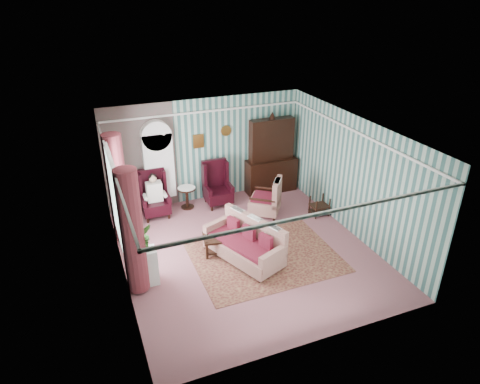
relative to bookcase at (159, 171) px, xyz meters
name	(u,v)px	position (x,y,z in m)	size (l,w,h in m)	color
floor	(247,251)	(1.35, -2.84, -1.12)	(6.00, 6.00, 0.00)	#95565E
room_shell	(217,173)	(0.73, -2.66, 0.89)	(5.53, 6.02, 2.91)	#37645F
bookcase	(159,171)	(0.00, 0.00, 0.00)	(0.80, 0.28, 2.24)	white
dresser_hutch	(272,154)	(3.25, -0.12, 0.06)	(1.50, 0.56, 2.36)	black
wingback_left	(155,195)	(-0.25, -0.39, -0.50)	(0.76, 0.80, 1.25)	black
wingback_right	(218,184)	(1.50, -0.39, -0.50)	(0.76, 0.80, 1.25)	black
seated_woman	(155,196)	(-0.25, -0.39, -0.53)	(0.44, 0.40, 1.18)	white
round_side_table	(187,198)	(0.65, -0.24, -0.82)	(0.50, 0.50, 0.60)	black
nest_table	(319,206)	(3.82, -1.94, -0.85)	(0.45, 0.38, 0.54)	black
plant_stand	(144,267)	(-1.05, -3.14, -0.72)	(0.55, 0.35, 0.80)	silver
rug	(264,255)	(1.65, -3.14, -1.11)	(3.20, 2.60, 0.01)	#4F1D1A
sofa	(244,238)	(1.17, -3.09, -0.58)	(1.89, 0.94, 1.09)	beige
floral_armchair	(265,199)	(2.49, -1.34, -0.68)	(0.84, 0.86, 0.87)	#C2BB96
coffee_table	(223,244)	(0.82, -2.67, -0.90)	(0.88, 0.54, 0.44)	black
potted_plant_a	(141,244)	(-1.07, -3.26, -0.09)	(0.42, 0.36, 0.47)	#1B4917
potted_plant_b	(145,236)	(-0.95, -3.02, -0.05)	(0.29, 0.24, 0.53)	#2B581B
potted_plant_c	(138,243)	(-1.10, -3.13, -0.12)	(0.22, 0.22, 0.39)	#1B551A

